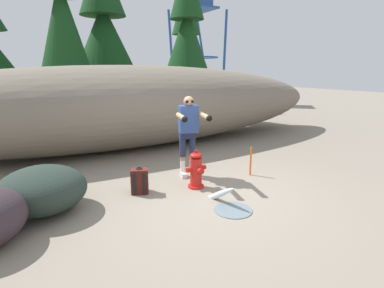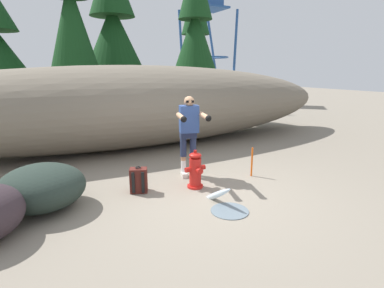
{
  "view_description": "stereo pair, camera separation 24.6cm",
  "coord_description": "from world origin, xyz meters",
  "views": [
    {
      "loc": [
        -2.73,
        -4.13,
        2.12
      ],
      "look_at": [
        0.09,
        0.63,
        0.75
      ],
      "focal_mm": 28.09,
      "sensor_mm": 36.0,
      "label": 1
    },
    {
      "loc": [
        -2.51,
        -4.25,
        2.12
      ],
      "look_at": [
        0.09,
        0.63,
        0.75
      ],
      "focal_mm": 28.09,
      "sensor_mm": 36.0,
      "label": 2
    }
  ],
  "objects": [
    {
      "name": "hydrant_water_jet",
      "position": [
        -0.0,
        -0.43,
        0.05
      ],
      "size": [
        0.59,
        1.27,
        0.68
      ],
      "color": "silver",
      "rests_on": "ground_plane"
    },
    {
      "name": "utility_worker",
      "position": [
        0.16,
        0.89,
        1.04
      ],
      "size": [
        0.68,
        1.04,
        1.63
      ],
      "rotation": [
        0.0,
        0.0,
        -1.86
      ],
      "color": "beige",
      "rests_on": "ground_plane"
    },
    {
      "name": "dirt_embankment",
      "position": [
        0.0,
        3.94,
        1.12
      ],
      "size": [
        13.49,
        3.2,
        2.25
      ],
      "primitive_type": "ellipsoid",
      "color": "#756B5B",
      "rests_on": "ground_plane"
    },
    {
      "name": "pine_tree_far_right",
      "position": [
        3.81,
        7.3,
        3.69
      ],
      "size": [
        2.16,
        2.16,
        6.68
      ],
      "color": "#47331E",
      "rests_on": "ground_plane"
    },
    {
      "name": "pine_tree_ridge_end",
      "position": [
        5.5,
        10.34,
        3.44
      ],
      "size": [
        2.28,
        2.28,
        6.69
      ],
      "color": "#47331E",
      "rests_on": "ground_plane"
    },
    {
      "name": "spare_backpack",
      "position": [
        -0.99,
        0.61,
        0.22
      ],
      "size": [
        0.35,
        0.35,
        0.47
      ],
      "rotation": [
        0.0,
        0.0,
        1.17
      ],
      "color": "#511E19",
      "rests_on": "ground_plane"
    },
    {
      "name": "survey_stake",
      "position": [
        1.31,
        0.32,
        0.3
      ],
      "size": [
        0.04,
        0.04,
        0.6
      ],
      "primitive_type": "cylinder",
      "color": "#E55914",
      "rests_on": "ground_plane"
    },
    {
      "name": "pine_tree_right",
      "position": [
        0.89,
        9.19,
        3.84
      ],
      "size": [
        2.88,
        2.88,
        6.93
      ],
      "color": "#47331E",
      "rests_on": "ground_plane"
    },
    {
      "name": "ground_plane",
      "position": [
        0.0,
        0.0,
        -0.02
      ],
      "size": [
        56.0,
        56.0,
        0.04
      ],
      "primitive_type": "cube",
      "color": "gray"
    },
    {
      "name": "pine_tree_center",
      "position": [
        -0.99,
        7.31,
        3.97
      ],
      "size": [
        1.98,
        1.98,
        7.47
      ],
      "color": "#47331E",
      "rests_on": "ground_plane"
    },
    {
      "name": "boulder_large",
      "position": [
        -2.51,
        0.68,
        0.36
      ],
      "size": [
        1.5,
        1.48,
        0.71
      ],
      "primitive_type": "ellipsoid",
      "rotation": [
        0.0,
        0.0,
        4.54
      ],
      "color": "#26332C",
      "rests_on": "ground_plane"
    },
    {
      "name": "fire_hydrant",
      "position": [
        -0.0,
        0.32,
        0.33
      ],
      "size": [
        0.4,
        0.35,
        0.71
      ],
      "color": "red",
      "rests_on": "ground_plane"
    }
  ]
}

